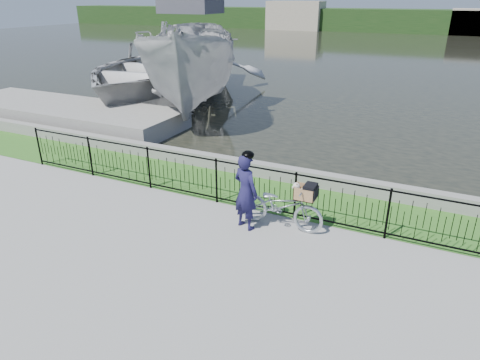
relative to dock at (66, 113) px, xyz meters
The scene contains 13 objects.
ground 11.42m from the dock, 28.81° to the right, with size 120.00×120.00×0.00m, color gray.
grass_strip 10.42m from the dock, 16.17° to the right, with size 60.00×2.00×0.01m, color #346A21.
water 29.26m from the dock, 70.02° to the left, with size 120.00×120.00×0.00m, color black.
quay_wall 10.18m from the dock, 10.76° to the right, with size 60.00×0.30×0.40m, color gray.
fence 10.74m from the dock, 21.31° to the right, with size 14.00×0.06×1.15m, color black, non-canonical shape.
far_treeline 55.42m from the dock, 79.60° to the left, with size 120.00×6.00×3.00m, color #1F3B17.
far_building_left 53.13m from the dock, 98.66° to the left, with size 8.00×4.00×4.00m, color #A49A83.
far_building_right 55.38m from the dock, 73.20° to the left, with size 6.00×3.00×3.20m, color #A49A83.
dock is the anchor object (origin of this frame).
bicycle_rig 11.68m from the dock, 21.90° to the right, with size 1.93×0.67×1.14m.
cyclist 11.20m from the dock, 24.90° to the right, with size 0.72×0.59×1.78m.
boat_near 5.52m from the dock, 40.92° to the left, with size 7.77×10.61×5.65m.
boat_far 5.96m from the dock, 83.22° to the left, with size 10.86×13.76×2.58m.
Camera 1 is at (3.58, -6.74, 4.70)m, focal length 32.00 mm.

